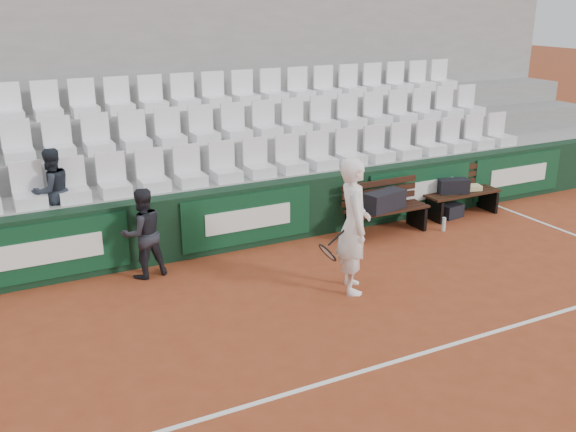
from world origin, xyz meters
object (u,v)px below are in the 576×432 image
object	(u,v)px
water_bottle_near	(357,235)
water_bottle_far	(444,224)
ball_kid	(143,233)
spectator_c	(49,161)
sports_bag_right	(453,186)
sports_bag_left	(385,201)
bench_right	(461,204)
sports_bag_ground	(452,211)
bench_left	(386,221)
tennis_player	(354,226)

from	to	relation	value
water_bottle_near	water_bottle_far	bearing A→B (deg)	-7.55
water_bottle_near	ball_kid	world-z (taller)	ball_kid
ball_kid	spectator_c	xyz separation A→B (m)	(-1.04, 0.95, 0.97)
sports_bag_right	sports_bag_left	bearing A→B (deg)	-171.79
bench_right	ball_kid	size ratio (longest dim) A/B	1.13
sports_bag_right	sports_bag_ground	distance (m)	0.46
bench_left	spectator_c	xyz separation A→B (m)	(-5.18, 1.06, 1.40)
sports_bag_left	sports_bag_right	world-z (taller)	sports_bag_left
ball_kid	spectator_c	bearing A→B (deg)	-51.31
sports_bag_ground	spectator_c	bearing A→B (deg)	172.17
tennis_player	water_bottle_far	bearing A→B (deg)	25.22
bench_right	tennis_player	world-z (taller)	tennis_player
bench_left	spectator_c	distance (m)	5.47
water_bottle_far	sports_bag_right	bearing A→B (deg)	41.17
sports_bag_left	water_bottle_far	world-z (taller)	sports_bag_left
bench_right	spectator_c	world-z (taller)	spectator_c
ball_kid	spectator_c	distance (m)	1.71
sports_bag_left	spectator_c	world-z (taller)	spectator_c
tennis_player	bench_right	bearing A→B (deg)	26.91
bench_right	water_bottle_far	size ratio (longest dim) A/B	6.19
bench_right	sports_bag_right	bearing A→B (deg)	168.59
bench_left	tennis_player	bearing A→B (deg)	-136.68
sports_bag_ground	water_bottle_far	world-z (taller)	sports_bag_ground
bench_left	water_bottle_far	xyz separation A→B (m)	(0.95, -0.37, -0.10)
water_bottle_far	tennis_player	size ratio (longest dim) A/B	0.13
sports_bag_left	ball_kid	xyz separation A→B (m)	(-4.06, 0.16, 0.05)
sports_bag_ground	water_bottle_far	distance (m)	0.78
water_bottle_far	spectator_c	distance (m)	6.48
sports_bag_right	tennis_player	size ratio (longest dim) A/B	0.30
sports_bag_right	ball_kid	bearing A→B (deg)	-179.12
sports_bag_left	tennis_player	world-z (taller)	tennis_player
bench_right	tennis_player	distance (m)	4.01
bench_right	spectator_c	xyz separation A→B (m)	(-6.98, 0.90, 1.40)
bench_left	sports_bag_ground	bearing A→B (deg)	4.83
bench_right	spectator_c	bearing A→B (deg)	172.64
sports_bag_left	tennis_player	distance (m)	2.30
bench_left	bench_right	size ratio (longest dim) A/B	1.00
bench_left	sports_bag_ground	distance (m)	1.57
sports_bag_left	ball_kid	size ratio (longest dim) A/B	0.56
sports_bag_left	sports_bag_right	size ratio (longest dim) A/B	1.34
bench_left	ball_kid	size ratio (longest dim) A/B	1.13
sports_bag_right	ball_kid	distance (m)	5.74
water_bottle_near	ball_kid	distance (m)	3.51
spectator_c	ball_kid	bearing A→B (deg)	114.66
sports_bag_left	spectator_c	size ratio (longest dim) A/B	0.59
bench_left	tennis_player	distance (m)	2.48
tennis_player	ball_kid	size ratio (longest dim) A/B	1.42
spectator_c	sports_bag_right	bearing A→B (deg)	149.92
spectator_c	tennis_player	bearing A→B (deg)	119.26
bench_right	sports_bag_right	world-z (taller)	sports_bag_right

